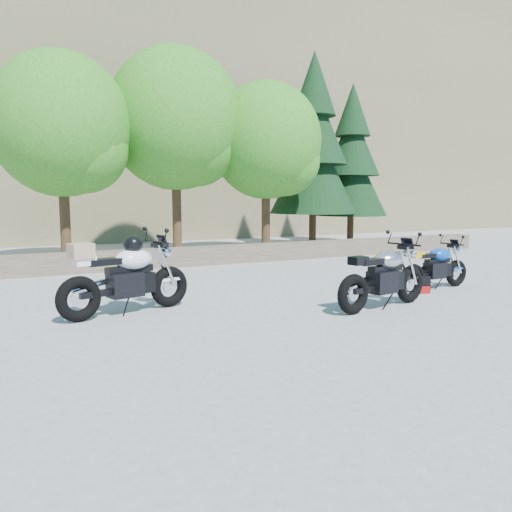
# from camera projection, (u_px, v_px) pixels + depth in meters

# --- Properties ---
(ground) EXTENTS (90.00, 90.00, 0.00)m
(ground) POSITION_uv_depth(u_px,v_px,m) (272.00, 306.00, 8.48)
(ground) COLOR gray
(ground) RESTS_ON ground
(stone_wall) EXTENTS (22.00, 0.55, 0.50)m
(stone_wall) POSITION_uv_depth(u_px,v_px,m) (173.00, 257.00, 13.33)
(stone_wall) COLOR brown
(stone_wall) RESTS_ON ground
(hillside) EXTENTS (80.00, 30.00, 15.00)m
(hillside) POSITION_uv_depth(u_px,v_px,m) (113.00, 113.00, 33.75)
(hillside) COLOR brown
(hillside) RESTS_ON ground
(tree_decid_left) EXTENTS (3.67, 3.67, 5.62)m
(tree_decid_left) POSITION_uv_depth(u_px,v_px,m) (66.00, 130.00, 13.30)
(tree_decid_left) COLOR #382314
(tree_decid_left) RESTS_ON ground
(tree_decid_mid) EXTENTS (4.08, 4.08, 6.24)m
(tree_decid_mid) POSITION_uv_depth(u_px,v_px,m) (179.00, 124.00, 15.09)
(tree_decid_mid) COLOR #382314
(tree_decid_mid) RESTS_ON ground
(tree_decid_right) EXTENTS (3.54, 3.54, 5.41)m
(tree_decid_right) POSITION_uv_depth(u_px,v_px,m) (270.00, 145.00, 15.88)
(tree_decid_right) COLOR #382314
(tree_decid_right) RESTS_ON ground
(conifer_near) EXTENTS (3.17, 3.17, 7.06)m
(conifer_near) POSITION_uv_depth(u_px,v_px,m) (314.00, 146.00, 18.10)
(conifer_near) COLOR #382314
(conifer_near) RESTS_ON ground
(conifer_far) EXTENTS (2.82, 2.82, 6.27)m
(conifer_far) POSITION_uv_depth(u_px,v_px,m) (352.00, 161.00, 19.67)
(conifer_far) COLOR #382314
(conifer_far) RESTS_ON ground
(silver_bike) EXTENTS (2.11, 0.70, 1.06)m
(silver_bike) POSITION_uv_depth(u_px,v_px,m) (384.00, 278.00, 8.31)
(silver_bike) COLOR black
(silver_bike) RESTS_ON ground
(white_bike) EXTENTS (2.23, 0.87, 1.25)m
(white_bike) POSITION_uv_depth(u_px,v_px,m) (126.00, 276.00, 7.87)
(white_bike) COLOR black
(white_bike) RESTS_ON ground
(blue_bike) EXTENTS (1.81, 0.57, 0.91)m
(blue_bike) POSITION_uv_depth(u_px,v_px,m) (436.00, 267.00, 10.06)
(blue_bike) COLOR black
(blue_bike) RESTS_ON ground
(backpack) EXTENTS (0.29, 0.27, 0.33)m
(backpack) POSITION_uv_depth(u_px,v_px,m) (423.00, 285.00, 9.68)
(backpack) COLOR black
(backpack) RESTS_ON ground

